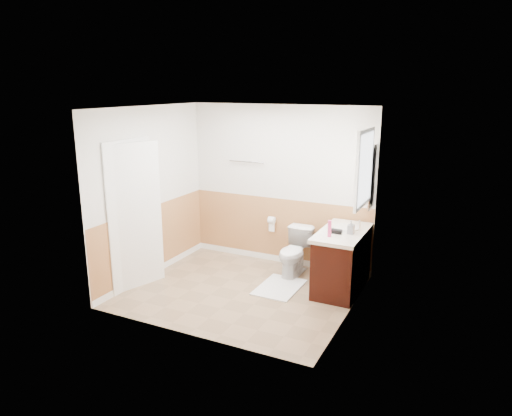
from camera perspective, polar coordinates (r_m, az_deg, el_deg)
The scene contains 32 objects.
floor at distance 6.64m, azimuth -1.75°, elevation -10.04°, with size 3.00×3.00×0.00m, color #8C7051.
ceiling at distance 6.04m, azimuth -1.93°, elevation 12.04°, with size 3.00×3.00×0.00m, color white.
wall_back at distance 7.37m, azimuth 2.88°, elevation 2.69°, with size 3.00×3.00×0.00m, color silver.
wall_front at distance 5.16m, azimuth -8.59°, elevation -2.71°, with size 3.00×3.00×0.00m, color silver.
wall_left at distance 7.03m, azimuth -12.72°, elevation 1.77°, with size 3.00×3.00×0.00m, color silver.
wall_right at distance 5.71m, azimuth 11.62°, elevation -1.15°, with size 3.00×3.00×0.00m, color silver.
wainscot_back at distance 7.55m, azimuth 2.77°, elevation -2.90°, with size 3.00×3.00×0.00m, color #B47948.
wainscot_front at distance 5.43m, azimuth -8.21°, elevation -10.25°, with size 3.00×3.00×0.00m, color #B47948.
wainscot_left at distance 7.23m, azimuth -12.31°, elevation -4.05°, with size 2.60×2.60×0.00m, color #B47948.
wainscot_right at distance 5.95m, azimuth 11.14°, elevation -8.10°, with size 2.60×2.60×0.00m, color #B47948.
toilet at distance 7.10m, azimuth 4.65°, elevation -5.37°, with size 0.39×0.69×0.70m, color white.
bath_mat at distance 6.75m, azimuth 2.84°, elevation -9.56°, with size 0.55×0.80×0.02m, color white.
vanity_cabinet at distance 6.67m, azimuth 10.34°, elevation -6.47°, with size 0.55×1.10×0.80m, color black.
vanity_knob_left at distance 6.60m, azimuth 7.65°, elevation -5.17°, with size 0.03×0.03×0.03m, color #B9B9C0.
vanity_knob_right at distance 6.78m, azimuth 8.19°, elevation -4.65°, with size 0.03×0.03×0.03m, color silver.
countertop at distance 6.53m, azimuth 10.43°, elevation -2.97°, with size 0.60×1.15×0.05m, color white.
sink_basin at distance 6.66m, azimuth 10.88°, elevation -2.34°, with size 0.36×0.36×0.02m, color white.
faucet at distance 6.60m, azimuth 12.41°, elevation -2.03°, with size 0.02×0.02×0.14m, color silver.
lotion_bottle at distance 6.22m, azimuth 8.89°, elevation -2.49°, with size 0.05×0.05×0.22m, color #D43674.
soap_dispenser at distance 6.40m, azimuth 11.43°, elevation -2.29°, with size 0.08×0.08×0.18m, color gray.
hair_dryer_body at distance 6.38m, azimuth 9.74°, elevation -2.79°, with size 0.07×0.07×0.14m, color black.
hair_dryer_handle at distance 6.42m, azimuth 9.53°, elevation -2.95°, with size 0.03×0.03×0.07m, color black.
mirror_panel at distance 6.69m, azimuth 13.95°, elevation 3.67°, with size 0.02×0.35×0.90m, color silver.
window_frame at distance 6.16m, azimuth 12.98°, elevation 4.71°, with size 0.04×0.80×1.00m, color white.
window_glass at distance 6.16m, azimuth 13.13°, elevation 4.69°, with size 0.01×0.70×0.90m, color white.
door at distance 6.69m, azimuth -14.32°, elevation -1.02°, with size 0.05×0.80×2.04m, color white.
door_frame at distance 6.74m, azimuth -14.82°, elevation -0.86°, with size 0.02×0.92×2.10m, color white.
door_knob at distance 6.92m, azimuth -12.16°, elevation -0.98°, with size 0.06×0.06×0.06m, color silver.
towel_bar at distance 7.49m, azimuth -1.13°, elevation 5.62°, with size 0.02×0.02×0.62m, color silver.
tp_holder_bar at distance 7.48m, azimuth 1.91°, elevation -1.47°, with size 0.02×0.02×0.14m, color silver.
tp_roll at distance 7.48m, azimuth 1.91°, elevation -1.47°, with size 0.11×0.11×0.10m, color white.
tp_sheet at distance 7.51m, azimuth 1.90°, elevation -2.27°, with size 0.10×0.01×0.16m, color white.
Camera 1 is at (2.82, -5.34, 2.77)m, focal length 33.06 mm.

